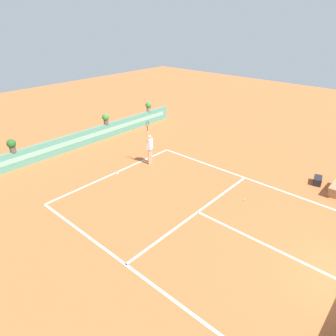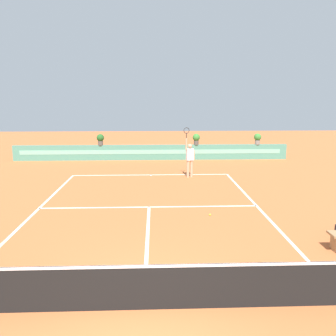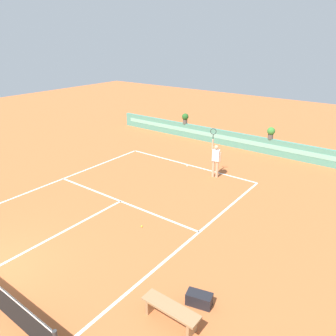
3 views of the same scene
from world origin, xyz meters
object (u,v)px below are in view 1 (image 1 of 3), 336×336
object	(u,v)px
potted_plant_far_right	(148,106)
potted_plant_left	(12,145)
gear_bag	(318,181)
potted_plant_right	(106,118)
tennis_player	(150,147)
tennis_ball_near_baseline	(244,200)

from	to	relation	value
potted_plant_far_right	potted_plant_left	world-z (taller)	same
gear_bag	potted_plant_right	distance (m)	13.42
gear_bag	potted_plant_right	size ratio (longest dim) A/B	0.97
potted_plant_far_right	potted_plant_right	world-z (taller)	same
tennis_player	potted_plant_far_right	size ratio (longest dim) A/B	3.57
gear_bag	potted_plant_far_right	xyz separation A→B (m)	(1.06, 13.02, 1.23)
gear_bag	tennis_ball_near_baseline	distance (m)	4.31
tennis_ball_near_baseline	tennis_player	bearing A→B (deg)	91.32
tennis_player	potted_plant_left	world-z (taller)	tennis_player
gear_bag	tennis_player	distance (m)	8.89
gear_bag	potted_plant_left	bearing A→B (deg)	125.53
tennis_ball_near_baseline	potted_plant_right	size ratio (longest dim) A/B	0.09
tennis_player	tennis_ball_near_baseline	world-z (taller)	tennis_player
tennis_ball_near_baseline	potted_plant_left	world-z (taller)	potted_plant_left
gear_bag	potted_plant_left	distance (m)	16.04
tennis_player	potted_plant_right	xyz separation A→B (m)	(0.94, 5.10, 0.36)
tennis_player	potted_plant_right	world-z (taller)	tennis_player
tennis_ball_near_baseline	potted_plant_right	world-z (taller)	potted_plant_right
tennis_player	potted_plant_left	distance (m)	7.39
potted_plant_far_right	potted_plant_left	xyz separation A→B (m)	(-10.35, 0.00, 0.00)
tennis_player	potted_plant_far_right	distance (m)	7.16
potted_plant_right	potted_plant_left	size ratio (longest dim) A/B	1.00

